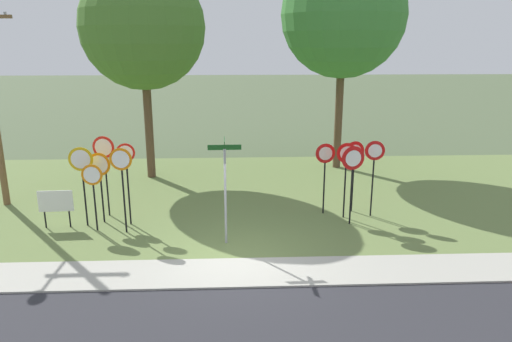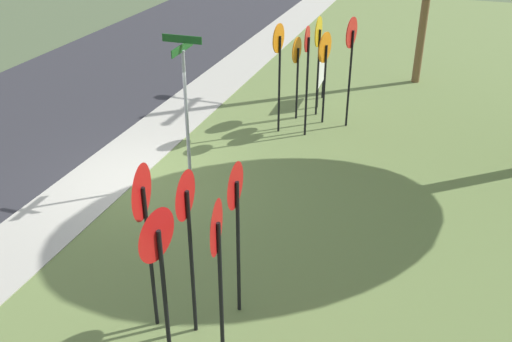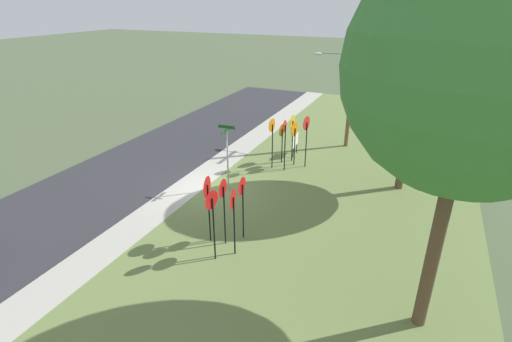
{
  "view_description": "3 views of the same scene",
  "coord_description": "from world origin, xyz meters",
  "px_view_note": "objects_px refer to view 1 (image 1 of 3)",
  "views": [
    {
      "loc": [
        -0.0,
        -11.94,
        5.83
      ],
      "look_at": [
        0.65,
        2.62,
        1.85
      ],
      "focal_mm": 32.87,
      "sensor_mm": 36.0,
      "label": 1
    },
    {
      "loc": [
        9.37,
        6.01,
        6.08
      ],
      "look_at": [
        0.63,
        2.92,
        1.11
      ],
      "focal_mm": 40.35,
      "sensor_mm": 36.0,
      "label": 2
    },
    {
      "loc": [
        14.23,
        8.98,
        8.39
      ],
      "look_at": [
        0.08,
        2.71,
        1.44
      ],
      "focal_mm": 27.06,
      "sensor_mm": 36.0,
      "label": 3
    }
  ],
  "objects_px": {
    "stop_sign_far_center": "(127,168)",
    "oak_tree_right": "(343,15)",
    "stop_sign_near_right": "(122,172)",
    "stop_sign_far_right": "(93,184)",
    "oak_tree_left": "(143,28)",
    "yield_sign_near_left": "(353,166)",
    "stop_sign_far_left": "(82,169)",
    "notice_board": "(56,203)",
    "yield_sign_center": "(374,161)",
    "street_name_post": "(225,183)",
    "yield_sign_near_right": "(354,160)",
    "stop_sign_center_tall": "(100,172)",
    "yield_sign_far_left": "(325,162)",
    "stop_sign_near_left": "(104,158)",
    "yield_sign_far_right": "(346,163)"
  },
  "relations": [
    {
      "from": "oak_tree_left",
      "to": "yield_sign_near_right",
      "type": "bearing_deg",
      "value": -31.73
    },
    {
      "from": "stop_sign_near_left",
      "to": "street_name_post",
      "type": "distance_m",
      "value": 4.81
    },
    {
      "from": "stop_sign_far_left",
      "to": "yield_sign_center",
      "type": "distance_m",
      "value": 9.57
    },
    {
      "from": "stop_sign_far_left",
      "to": "street_name_post",
      "type": "height_order",
      "value": "street_name_post"
    },
    {
      "from": "stop_sign_near_left",
      "to": "stop_sign_far_right",
      "type": "relative_size",
      "value": 1.28
    },
    {
      "from": "stop_sign_near_right",
      "to": "stop_sign_far_right",
      "type": "xyz_separation_m",
      "value": [
        -0.97,
        0.19,
        -0.41
      ]
    },
    {
      "from": "street_name_post",
      "to": "stop_sign_near_left",
      "type": "bearing_deg",
      "value": 147.12
    },
    {
      "from": "stop_sign_far_center",
      "to": "yield_sign_center",
      "type": "xyz_separation_m",
      "value": [
        8.17,
        0.41,
        0.03
      ]
    },
    {
      "from": "stop_sign_near_right",
      "to": "yield_sign_near_right",
      "type": "relative_size",
      "value": 1.08
    },
    {
      "from": "stop_sign_far_left",
      "to": "yield_sign_far_left",
      "type": "relative_size",
      "value": 1.05
    },
    {
      "from": "yield_sign_near_right",
      "to": "yield_sign_far_left",
      "type": "bearing_deg",
      "value": 178.14
    },
    {
      "from": "yield_sign_far_left",
      "to": "oak_tree_left",
      "type": "xyz_separation_m",
      "value": [
        -6.85,
        5.05,
        4.56
      ]
    },
    {
      "from": "yield_sign_center",
      "to": "stop_sign_far_left",
      "type": "bearing_deg",
      "value": -168.43
    },
    {
      "from": "stop_sign_far_center",
      "to": "oak_tree_right",
      "type": "relative_size",
      "value": 0.28
    },
    {
      "from": "yield_sign_near_left",
      "to": "notice_board",
      "type": "bearing_deg",
      "value": 167.92
    },
    {
      "from": "yield_sign_near_right",
      "to": "yield_sign_far_right",
      "type": "bearing_deg",
      "value": -135.75
    },
    {
      "from": "stop_sign_far_left",
      "to": "yield_sign_near_right",
      "type": "distance_m",
      "value": 9.06
    },
    {
      "from": "yield_sign_far_left",
      "to": "yield_sign_near_left",
      "type": "bearing_deg",
      "value": -58.81
    },
    {
      "from": "stop_sign_center_tall",
      "to": "street_name_post",
      "type": "relative_size",
      "value": 0.75
    },
    {
      "from": "oak_tree_left",
      "to": "yield_sign_near_left",
      "type": "bearing_deg",
      "value": -38.93
    },
    {
      "from": "stop_sign_center_tall",
      "to": "yield_sign_center",
      "type": "height_order",
      "value": "yield_sign_center"
    },
    {
      "from": "stop_sign_near_left",
      "to": "stop_sign_near_right",
      "type": "xyz_separation_m",
      "value": [
        0.93,
        -1.56,
        -0.07
      ]
    },
    {
      "from": "notice_board",
      "to": "yield_sign_near_right",
      "type": "bearing_deg",
      "value": 3.46
    },
    {
      "from": "stop_sign_far_left",
      "to": "stop_sign_near_right",
      "type": "bearing_deg",
      "value": -25.17
    },
    {
      "from": "yield_sign_far_right",
      "to": "street_name_post",
      "type": "relative_size",
      "value": 0.82
    },
    {
      "from": "yield_sign_near_left",
      "to": "notice_board",
      "type": "xyz_separation_m",
      "value": [
        -9.56,
        0.14,
        -1.15
      ]
    },
    {
      "from": "stop_sign_far_right",
      "to": "yield_sign_near_left",
      "type": "distance_m",
      "value": 8.23
    },
    {
      "from": "oak_tree_right",
      "to": "yield_sign_near_left",
      "type": "bearing_deg",
      "value": -98.61
    },
    {
      "from": "stop_sign_far_left",
      "to": "yield_sign_far_left",
      "type": "bearing_deg",
      "value": 4.62
    },
    {
      "from": "stop_sign_near_right",
      "to": "street_name_post",
      "type": "relative_size",
      "value": 0.86
    },
    {
      "from": "stop_sign_far_left",
      "to": "yield_sign_center",
      "type": "bearing_deg",
      "value": 1.7
    },
    {
      "from": "stop_sign_far_left",
      "to": "oak_tree_left",
      "type": "height_order",
      "value": "oak_tree_left"
    },
    {
      "from": "stop_sign_far_right",
      "to": "yield_sign_far_left",
      "type": "xyz_separation_m",
      "value": [
        7.52,
        1.25,
        0.29
      ]
    },
    {
      "from": "stop_sign_near_right",
      "to": "stop_sign_far_center",
      "type": "relative_size",
      "value": 1.0
    },
    {
      "from": "stop_sign_far_right",
      "to": "yield_sign_near_right",
      "type": "relative_size",
      "value": 0.86
    },
    {
      "from": "yield_sign_near_right",
      "to": "oak_tree_right",
      "type": "xyz_separation_m",
      "value": [
        0.77,
        6.21,
        5.11
      ]
    },
    {
      "from": "street_name_post",
      "to": "notice_board",
      "type": "relative_size",
      "value": 2.55
    },
    {
      "from": "yield_sign_far_left",
      "to": "yield_sign_near_right",
      "type": "bearing_deg",
      "value": 6.47
    },
    {
      "from": "yield_sign_far_right",
      "to": "notice_board",
      "type": "relative_size",
      "value": 2.1
    },
    {
      "from": "stop_sign_far_left",
      "to": "oak_tree_right",
      "type": "xyz_separation_m",
      "value": [
        9.78,
        7.19,
        5.07
      ]
    },
    {
      "from": "stop_sign_center_tall",
      "to": "notice_board",
      "type": "relative_size",
      "value": 1.91
    },
    {
      "from": "stop_sign_far_left",
      "to": "street_name_post",
      "type": "xyz_separation_m",
      "value": [
        4.58,
        -1.57,
        -0.06
      ]
    },
    {
      "from": "stop_sign_far_center",
      "to": "yield_sign_near_right",
      "type": "bearing_deg",
      "value": 2.35
    },
    {
      "from": "stop_sign_far_right",
      "to": "street_name_post",
      "type": "relative_size",
      "value": 0.69
    },
    {
      "from": "oak_tree_right",
      "to": "yield_sign_near_right",
      "type": "bearing_deg",
      "value": -97.06
    },
    {
      "from": "stop_sign_far_right",
      "to": "yield_sign_far_left",
      "type": "relative_size",
      "value": 0.87
    },
    {
      "from": "stop_sign_near_left",
      "to": "notice_board",
      "type": "xyz_separation_m",
      "value": [
        -1.38,
        -1.02,
        -1.22
      ]
    },
    {
      "from": "stop_sign_far_center",
      "to": "street_name_post",
      "type": "bearing_deg",
      "value": -31.69
    },
    {
      "from": "yield_sign_near_right",
      "to": "yield_sign_far_left",
      "type": "xyz_separation_m",
      "value": [
        -1.05,
        -0.16,
        -0.03
      ]
    },
    {
      "from": "yield_sign_center",
      "to": "yield_sign_near_left",
      "type": "bearing_deg",
      "value": -132.94
    }
  ]
}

